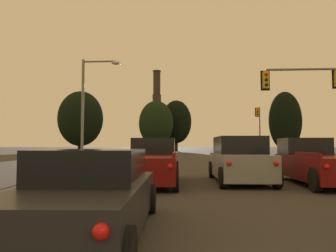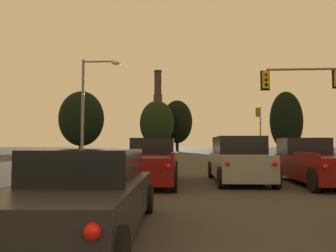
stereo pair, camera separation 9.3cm
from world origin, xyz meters
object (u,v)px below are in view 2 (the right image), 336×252
object	(u,v)px
suv_center_lane_front	(238,160)
street_lamp	(89,100)
sedan_left_lane_second	(86,195)
traffic_light_far_right	(259,124)
smokestack	(158,118)
pickup_truck_left_lane_front	(150,163)
traffic_light_overhead_right	(316,92)
pickup_truck_right_lane_front	(316,163)

from	to	relation	value
suv_center_lane_front	street_lamp	size ratio (longest dim) A/B	0.65
sedan_left_lane_second	street_lamp	size ratio (longest dim) A/B	0.62
sedan_left_lane_second	suv_center_lane_front	xyz separation A→B (m)	(3.73, 8.09, 0.23)
sedan_left_lane_second	traffic_light_far_right	world-z (taller)	traffic_light_far_right
smokestack	sedan_left_lane_second	bearing A→B (deg)	-84.99
traffic_light_far_right	pickup_truck_left_lane_front	bearing A→B (deg)	-109.24
traffic_light_overhead_right	smokestack	world-z (taller)	smokestack
smokestack	suv_center_lane_front	bearing A→B (deg)	-83.24
pickup_truck_right_lane_front	suv_center_lane_front	bearing A→B (deg)	175.73
pickup_truck_left_lane_front	traffic_light_far_right	world-z (taller)	traffic_light_far_right
traffic_light_overhead_right	smokestack	xyz separation A→B (m)	(-22.87, 137.62, 10.16)
pickup_truck_right_lane_front	traffic_light_overhead_right	size ratio (longest dim) A/B	0.88
pickup_truck_left_lane_front	traffic_light_overhead_right	distance (m)	12.43
suv_center_lane_front	street_lamp	distance (m)	13.44
pickup_truck_left_lane_front	street_lamp	bearing A→B (deg)	118.25
suv_center_lane_front	smokestack	xyz separation A→B (m)	(-17.11, 144.39, 14.04)
suv_center_lane_front	smokestack	distance (m)	146.08
sedan_left_lane_second	pickup_truck_right_lane_front	distance (m)	10.32
sedan_left_lane_second	smokestack	xyz separation A→B (m)	(-13.38, 152.48, 14.27)
suv_center_lane_front	traffic_light_overhead_right	xyz separation A→B (m)	(5.76, 6.77, 3.88)
pickup_truck_right_lane_front	traffic_light_far_right	xyz separation A→B (m)	(4.56, 31.59, 3.57)
sedan_left_lane_second	traffic_light_far_right	distance (m)	41.17
pickup_truck_left_lane_front	smokestack	xyz separation A→B (m)	(-13.56, 144.83, 14.14)
sedan_left_lane_second	traffic_light_overhead_right	bearing A→B (deg)	55.20
pickup_truck_left_lane_front	pickup_truck_right_lane_front	bearing A→B (deg)	-0.13
pickup_truck_right_lane_front	street_lamp	world-z (taller)	street_lamp
sedan_left_lane_second	street_lamp	distance (m)	18.49
pickup_truck_right_lane_front	pickup_truck_left_lane_front	xyz separation A→B (m)	(-6.53, -0.19, 0.00)
pickup_truck_left_lane_front	traffic_light_overhead_right	xyz separation A→B (m)	(9.31, 7.21, 3.98)
pickup_truck_right_lane_front	traffic_light_overhead_right	world-z (taller)	traffic_light_overhead_right
traffic_light_overhead_right	smokestack	distance (m)	139.88
sedan_left_lane_second	pickup_truck_right_lane_front	bearing A→B (deg)	47.18
pickup_truck_left_lane_front	smokestack	distance (m)	146.15
street_lamp	pickup_truck_left_lane_front	bearing A→B (deg)	-59.97
street_lamp	traffic_light_far_right	bearing A→B (deg)	53.17
traffic_light_far_right	sedan_left_lane_second	bearing A→B (deg)	-105.95
sedan_left_lane_second	pickup_truck_right_lane_front	world-z (taller)	pickup_truck_right_lane_front
traffic_light_overhead_right	traffic_light_far_right	size ratio (longest dim) A/B	0.94
pickup_truck_right_lane_front	suv_center_lane_front	xyz separation A→B (m)	(-2.98, 0.26, 0.09)
traffic_light_overhead_right	smokestack	size ratio (longest dim) A/B	0.16
pickup_truck_right_lane_front	pickup_truck_left_lane_front	size ratio (longest dim) A/B	0.99
traffic_light_far_right	smokestack	xyz separation A→B (m)	(-24.65, 113.06, 10.57)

